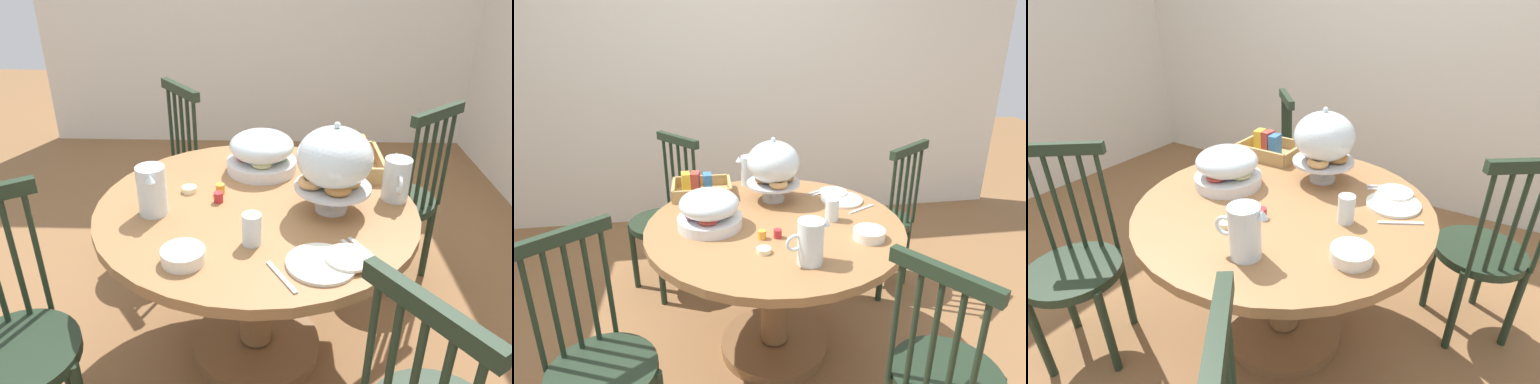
% 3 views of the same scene
% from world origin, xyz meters
% --- Properties ---
extents(ground_plane, '(10.00, 10.00, 0.00)m').
position_xyz_m(ground_plane, '(0.00, 0.00, 0.00)').
color(ground_plane, brown).
extents(wall_back, '(4.80, 0.06, 2.60)m').
position_xyz_m(wall_back, '(0.00, 1.83, 1.30)').
color(wall_back, silver).
rests_on(wall_back, ground_plane).
extents(dining_table, '(1.21, 1.21, 0.74)m').
position_xyz_m(dining_table, '(0.14, 0.08, 0.53)').
color(dining_table, olive).
rests_on(dining_table, ground_plane).
extents(windsor_chair_near_window, '(0.46, 0.46, 0.97)m').
position_xyz_m(windsor_chair_near_window, '(-0.60, -0.44, 0.45)').
color(windsor_chair_near_window, '#1E2D1E').
rests_on(windsor_chair_near_window, ground_plane).
extents(windsor_chair_facing_door, '(0.46, 0.46, 0.97)m').
position_xyz_m(windsor_chair_facing_door, '(0.90, 0.59, 0.45)').
color(windsor_chair_facing_door, '#1E2D1E').
rests_on(windsor_chair_facing_door, ground_plane).
extents(windsor_chair_far_side, '(0.47, 0.47, 0.97)m').
position_xyz_m(windsor_chair_far_side, '(-0.43, 0.79, 0.45)').
color(windsor_chair_far_side, '#1E2D1E').
rests_on(windsor_chair_far_side, ground_plane).
extents(pastry_stand_with_dome, '(0.28, 0.28, 0.34)m').
position_xyz_m(pastry_stand_with_dome, '(0.18, 0.37, 0.94)').
color(pastry_stand_with_dome, silver).
rests_on(pastry_stand_with_dome, dining_table).
extents(fruit_platter_covered, '(0.30, 0.30, 0.18)m').
position_xyz_m(fruit_platter_covered, '(-0.16, 0.10, 0.83)').
color(fruit_platter_covered, silver).
rests_on(fruit_platter_covered, dining_table).
extents(orange_juice_pitcher, '(0.19, 0.11, 0.18)m').
position_xyz_m(orange_juice_pitcher, '(0.22, -0.29, 0.82)').
color(orange_juice_pitcher, silver).
rests_on(orange_juice_pitcher, dining_table).
extents(milk_pitcher, '(0.19, 0.10, 0.17)m').
position_xyz_m(milk_pitcher, '(0.08, 0.62, 0.82)').
color(milk_pitcher, silver).
rests_on(milk_pitcher, dining_table).
extents(cereal_basket, '(0.32, 0.24, 0.12)m').
position_xyz_m(cereal_basket, '(-0.20, 0.50, 0.78)').
color(cereal_basket, tan).
rests_on(cereal_basket, dining_table).
extents(china_plate_large, '(0.22, 0.22, 0.01)m').
position_xyz_m(china_plate_large, '(0.53, 0.30, 0.75)').
color(china_plate_large, white).
rests_on(china_plate_large, dining_table).
extents(china_plate_small, '(0.15, 0.15, 0.01)m').
position_xyz_m(china_plate_small, '(0.51, 0.39, 0.76)').
color(china_plate_small, white).
rests_on(china_plate_small, china_plate_large).
extents(cereal_bowl, '(0.14, 0.14, 0.04)m').
position_xyz_m(cereal_bowl, '(0.53, -0.13, 0.76)').
color(cereal_bowl, white).
rests_on(cereal_bowl, dining_table).
extents(drinking_glass, '(0.06, 0.06, 0.11)m').
position_xyz_m(drinking_glass, '(0.42, 0.08, 0.80)').
color(drinking_glass, silver).
rests_on(drinking_glass, dining_table).
extents(butter_dish, '(0.06, 0.06, 0.02)m').
position_xyz_m(butter_dish, '(0.05, -0.18, 0.75)').
color(butter_dish, beige).
rests_on(butter_dish, dining_table).
extents(jam_jar_strawberry, '(0.04, 0.04, 0.04)m').
position_xyz_m(jam_jar_strawberry, '(0.13, -0.06, 0.76)').
color(jam_jar_strawberry, '#B7282D').
rests_on(jam_jar_strawberry, dining_table).
extents(jam_jar_apricot, '(0.04, 0.04, 0.04)m').
position_xyz_m(jam_jar_apricot, '(0.06, -0.06, 0.76)').
color(jam_jar_apricot, orange).
rests_on(jam_jar_apricot, dining_table).
extents(table_knife, '(0.16, 0.09, 0.01)m').
position_xyz_m(table_knife, '(0.47, 0.42, 0.74)').
color(table_knife, silver).
rests_on(table_knife, dining_table).
extents(dinner_fork, '(0.16, 0.09, 0.01)m').
position_xyz_m(dinner_fork, '(0.45, 0.45, 0.74)').
color(dinner_fork, silver).
rests_on(dinner_fork, dining_table).
extents(soup_spoon, '(0.16, 0.09, 0.01)m').
position_xyz_m(soup_spoon, '(0.60, 0.18, 0.74)').
color(soup_spoon, silver).
rests_on(soup_spoon, dining_table).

